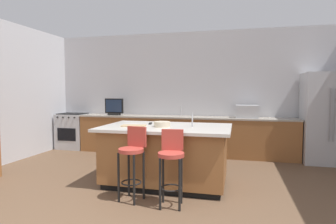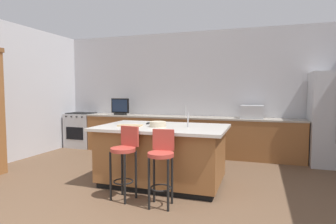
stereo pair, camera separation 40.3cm
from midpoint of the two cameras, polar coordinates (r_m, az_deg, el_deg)
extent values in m
cube|color=#BCBCC1|center=(6.94, 7.12, 3.96)|extent=(7.36, 0.12, 2.92)
cube|color=#BCBCC1|center=(6.54, -29.27, 3.43)|extent=(0.12, 5.17, 2.92)
cube|color=brown|center=(6.67, 5.74, -4.92)|extent=(5.08, 0.60, 0.86)
cube|color=#9E9384|center=(6.61, 5.77, -1.08)|extent=(5.10, 0.62, 0.04)
cube|color=black|center=(4.68, 1.39, -13.73)|extent=(1.79, 1.05, 0.09)
cube|color=brown|center=(4.57, 1.40, -8.41)|extent=(1.87, 1.13, 0.80)
cube|color=beige|center=(4.49, 1.41, -3.16)|extent=(2.03, 1.29, 0.04)
cube|color=#B7BABF|center=(6.56, 32.14, -1.26)|extent=(0.89, 0.77, 1.87)
cube|color=#B7BABF|center=(7.83, -15.69, -3.56)|extent=(0.73, 0.60, 0.90)
cube|color=black|center=(7.59, -16.97, -4.17)|extent=(0.51, 0.01, 0.32)
cube|color=black|center=(7.78, -15.76, -0.22)|extent=(0.66, 0.50, 0.02)
cylinder|color=black|center=(7.67, -18.56, -0.86)|extent=(0.04, 0.03, 0.04)
cylinder|color=black|center=(7.57, -17.59, -0.90)|extent=(0.04, 0.03, 0.04)
cylinder|color=black|center=(7.48, -16.59, -0.94)|extent=(0.04, 0.03, 0.04)
cylinder|color=black|center=(7.39, -15.57, -0.98)|extent=(0.04, 0.03, 0.04)
cube|color=#B7BABF|center=(6.45, 18.38, 0.00)|extent=(0.48, 0.36, 0.28)
cube|color=black|center=(7.14, -8.05, -0.37)|extent=(0.28, 0.16, 0.05)
cube|color=black|center=(7.13, -8.07, 1.28)|extent=(0.47, 0.05, 0.36)
cube|color=#1E2D47|center=(7.10, -8.17, 1.27)|extent=(0.41, 0.01, 0.31)
cylinder|color=#B2B2B7|center=(6.72, 5.27, 0.18)|extent=(0.02, 0.02, 0.24)
cylinder|color=#B2B2B7|center=(4.38, 6.70, -1.65)|extent=(0.02, 0.02, 0.22)
cylinder|color=#B23D33|center=(3.88, -6.14, -7.60)|extent=(0.34, 0.34, 0.05)
cube|color=#B23D33|center=(3.97, -4.88, -4.90)|extent=(0.29, 0.09, 0.28)
cylinder|color=black|center=(3.95, -8.65, -12.81)|extent=(0.03, 0.03, 0.67)
cylinder|color=black|center=(3.81, -5.69, -13.43)|extent=(0.03, 0.03, 0.67)
cylinder|color=black|center=(4.14, -6.48, -12.00)|extent=(0.03, 0.03, 0.67)
cylinder|color=black|center=(4.00, -3.59, -12.55)|extent=(0.03, 0.03, 0.67)
torus|color=black|center=(4.00, -6.09, -13.83)|extent=(0.28, 0.28, 0.02)
cylinder|color=#B23D33|center=(3.63, 1.74, -8.62)|extent=(0.34, 0.34, 0.05)
cube|color=#B23D33|center=(3.74, 2.16, -5.65)|extent=(0.29, 0.07, 0.28)
cylinder|color=black|center=(3.63, -0.60, -14.41)|extent=(0.03, 0.03, 0.66)
cylinder|color=black|center=(3.59, 3.35, -14.65)|extent=(0.03, 0.03, 0.66)
cylinder|color=black|center=(3.86, 0.23, -13.27)|extent=(0.03, 0.03, 0.66)
cylinder|color=black|center=(3.82, 3.93, -13.48)|extent=(0.03, 0.03, 0.66)
torus|color=black|center=(3.75, 1.72, -15.12)|extent=(0.28, 0.28, 0.02)
cylinder|color=beige|center=(4.41, 0.54, -2.48)|extent=(0.26, 0.26, 0.08)
cube|color=black|center=(4.50, 1.67, -2.82)|extent=(0.10, 0.16, 0.01)
cube|color=black|center=(4.80, -1.63, -2.30)|extent=(0.08, 0.18, 0.02)
cube|color=tan|center=(4.52, -5.15, -2.73)|extent=(0.40, 0.26, 0.02)
camera|label=1|loc=(0.20, -87.81, 0.16)|focal=30.10mm
camera|label=2|loc=(0.20, 92.19, -0.16)|focal=30.10mm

